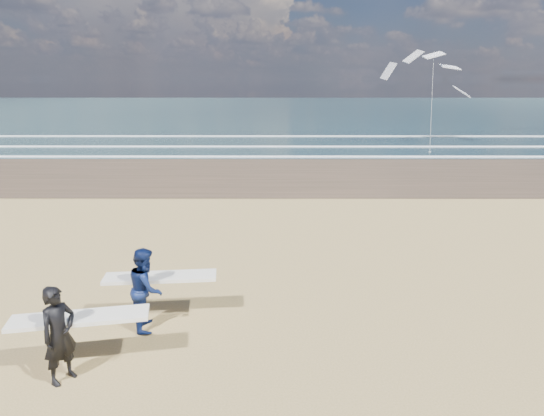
{
  "coord_description": "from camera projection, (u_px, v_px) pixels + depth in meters",
  "views": [
    {
      "loc": [
        2.7,
        -7.08,
        4.7
      ],
      "look_at": [
        2.66,
        6.0,
        1.21
      ],
      "focal_mm": 32.0,
      "sensor_mm": 36.0,
      "label": 1
    }
  ],
  "objects": [
    {
      "name": "ocean",
      "position": [
        381.0,
        109.0,
        77.58
      ],
      "size": [
        220.0,
        100.0,
        0.02
      ],
      "primitive_type": "cube",
      "color": "#1B343B",
      "rests_on": "ground"
    },
    {
      "name": "foam_breakers",
      "position": [
        511.0,
        145.0,
        35.15
      ],
      "size": [
        220.0,
        11.7,
        0.05
      ],
      "color": "white",
      "rests_on": "ground"
    },
    {
      "name": "surfer_near",
      "position": [
        63.0,
        332.0,
        7.67
      ],
      "size": [
        2.26,
        1.17,
        1.62
      ],
      "color": "black",
      "rests_on": "ground"
    },
    {
      "name": "surfer_far",
      "position": [
        148.0,
        287.0,
        9.32
      ],
      "size": [
        2.24,
        1.15,
        1.62
      ],
      "color": "#0C1947",
      "rests_on": "ground"
    },
    {
      "name": "kite_1",
      "position": [
        433.0,
        83.0,
        33.53
      ],
      "size": [
        6.56,
        4.82,
        7.62
      ],
      "color": "slate",
      "rests_on": "ground"
    }
  ]
}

